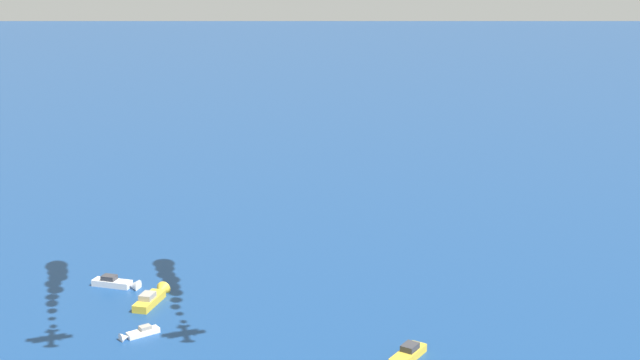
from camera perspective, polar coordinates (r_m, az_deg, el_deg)
The scene contains 4 objects.
motorboat_near_centre at distance 148.22m, azimuth -12.23°, elevation -10.11°, with size 5.85×6.38×2.00m.
motorboat_far_port at distance 136.66m, azimuth 5.69°, elevation -11.88°, with size 6.06×10.63×3.00m.
motorboat_outer_ring_b at distance 170.62m, azimuth -13.49°, elevation -6.81°, with size 9.82×3.11×2.81m.
motorboat_outer_ring_d at distance 161.99m, azimuth -11.26°, elevation -7.79°, with size 2.92×11.02×3.19m.
Camera 1 is at (-23.74, 105.97, 60.56)m, focal length 47.29 mm.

